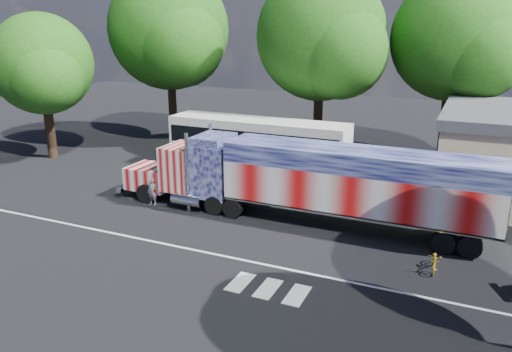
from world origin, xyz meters
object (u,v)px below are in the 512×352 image
at_px(coach_bus, 258,145).
at_px(tree_w_a, 43,65).
at_px(tree_n_mid, 323,36).
at_px(woman, 152,192).
at_px(bicycle, 435,261).
at_px(tree_ne_a, 456,39).
at_px(semi_truck, 307,180).
at_px(tree_nw_a, 170,30).

bearing_deg(coach_bus, tree_w_a, -169.39).
relative_size(tree_n_mid, tree_w_a, 1.29).
bearing_deg(woman, bicycle, -6.96).
bearing_deg(tree_n_mid, coach_bus, -112.32).
bearing_deg(tree_ne_a, tree_w_a, -156.71).
relative_size(tree_ne_a, tree_n_mid, 0.97).
height_order(tree_n_mid, tree_w_a, tree_n_mid).
relative_size(woman, tree_n_mid, 0.11).
relative_size(semi_truck, bicycle, 13.08).
distance_m(coach_bus, tree_w_a, 16.89).
relative_size(semi_truck, tree_n_mid, 1.49).
relative_size(bicycle, tree_nw_a, 0.11).
xyz_separation_m(coach_bus, tree_n_mid, (2.50, 6.10, 7.06)).
relative_size(bicycle, tree_w_a, 0.15).
relative_size(coach_bus, tree_ne_a, 0.94).
height_order(coach_bus, tree_nw_a, tree_nw_a).
distance_m(coach_bus, bicycle, 16.30).
bearing_deg(tree_ne_a, woman, -129.48).
distance_m(woman, tree_nw_a, 18.95).
bearing_deg(tree_nw_a, tree_n_mid, -1.05).
bearing_deg(woman, tree_w_a, 156.40).
xyz_separation_m(semi_truck, tree_ne_a, (5.52, 16.05, 6.57)).
xyz_separation_m(bicycle, tree_n_mid, (-10.12, 16.30, 8.54)).
distance_m(semi_truck, tree_ne_a, 18.20).
bearing_deg(semi_truck, bicycle, -24.04).
xyz_separation_m(bicycle, tree_ne_a, (-1.11, 19.01, 8.42)).
distance_m(semi_truck, tree_nw_a, 22.76).
bearing_deg(bicycle, tree_nw_a, 141.84).
xyz_separation_m(woman, tree_w_a, (-13.07, 5.54, 6.21)).
xyz_separation_m(tree_ne_a, tree_w_a, (-27.33, -11.77, -1.84)).
height_order(semi_truck, tree_ne_a, tree_ne_a).
bearing_deg(tree_w_a, semi_truck, -11.11).
relative_size(tree_n_mid, tree_nw_a, 0.96).
bearing_deg(tree_nw_a, bicycle, -35.18).
distance_m(tree_n_mid, tree_w_a, 20.54).
height_order(bicycle, tree_w_a, tree_w_a).
bearing_deg(semi_truck, woman, -171.83).
bearing_deg(woman, tree_nw_a, 117.98).
height_order(coach_bus, tree_n_mid, tree_n_mid).
relative_size(semi_truck, tree_nw_a, 1.43).
bearing_deg(tree_n_mid, tree_nw_a, 178.95).
height_order(tree_ne_a, tree_w_a, tree_ne_a).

